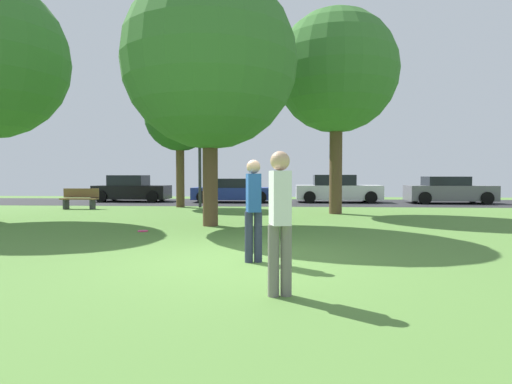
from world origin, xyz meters
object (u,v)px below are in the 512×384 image
object	(u,v)px
park_bench	(80,198)
maple_tree_far	(336,72)
parked_car_blue	(232,191)
birch_tree_lone	(210,62)
person_catcher	(253,205)
street_lamp_post	(200,159)
parked_car_white	(337,190)
frisbee_disc	(143,231)
person_thrower	(280,215)
parked_car_grey	(449,191)
maple_tree_near	(180,117)
parked_car_black	(132,190)

from	to	relation	value
park_bench	maple_tree_far	bearing A→B (deg)	171.79
parked_car_blue	birch_tree_lone	bearing A→B (deg)	-86.38
person_catcher	street_lamp_post	xyz separation A→B (m)	(-3.38, 12.37, 1.27)
parked_car_white	frisbee_disc	bearing A→B (deg)	-117.54
person_thrower	frisbee_disc	distance (m)	7.02
frisbee_disc	parked_car_blue	size ratio (longest dim) A/B	0.06
person_catcher	parked_car_grey	xyz separation A→B (m)	(9.17, 16.03, -0.32)
maple_tree_far	person_thrower	world-z (taller)	maple_tree_far
maple_tree_near	frisbee_disc	size ratio (longest dim) A/B	21.71
maple_tree_far	person_thrower	xyz separation A→B (m)	(-2.02, -11.53, -4.44)
frisbee_disc	parked_car_grey	bearing A→B (deg)	44.55
person_thrower	frisbee_disc	bearing A→B (deg)	19.10
parked_car_blue	parked_car_grey	distance (m)	11.53
person_catcher	parked_car_grey	size ratio (longest dim) A/B	0.40
park_bench	parked_car_white	bearing A→B (deg)	-155.26
person_thrower	park_bench	size ratio (longest dim) A/B	1.12
maple_tree_near	parked_car_blue	bearing A→B (deg)	62.69
parked_car_blue	street_lamp_post	distance (m)	4.40
person_thrower	parked_car_blue	bearing A→B (deg)	-4.34
maple_tree_far	parked_car_grey	xyz separation A→B (m)	(6.68, 6.54, -4.78)
person_catcher	parked_car_white	bearing A→B (deg)	155.28
parked_car_blue	parked_car_white	size ratio (longest dim) A/B	0.97
maple_tree_far	frisbee_disc	distance (m)	9.70
maple_tree_far	frisbee_disc	world-z (taller)	maple_tree_far
person_thrower	parked_car_white	distance (m)	18.82
person_thrower	parked_car_blue	xyz separation A→B (m)	(-2.83, 18.36, -0.40)
frisbee_disc	park_bench	world-z (taller)	park_bench
birch_tree_lone	street_lamp_post	size ratio (longest dim) A/B	1.63
maple_tree_near	park_bench	size ratio (longest dim) A/B	3.66
birch_tree_lone	parked_car_white	world-z (taller)	birch_tree_lone
parked_car_black	maple_tree_far	bearing A→B (deg)	-33.49
birch_tree_lone	person_catcher	xyz separation A→B (m)	(1.65, -5.22, -3.80)
frisbee_disc	street_lamp_post	xyz separation A→B (m)	(-0.16, 8.53, 2.24)
parked_car_white	street_lamp_post	distance (m)	8.12
frisbee_disc	parked_car_grey	world-z (taller)	parked_car_grey
parked_car_black	birch_tree_lone	bearing A→B (deg)	-60.23
parked_car_white	street_lamp_post	size ratio (longest dim) A/B	1.02
person_thrower	parked_car_white	size ratio (longest dim) A/B	0.39
parked_car_black	parked_car_white	xyz separation A→B (m)	(11.51, 0.04, 0.01)
birch_tree_lone	park_bench	bearing A→B (deg)	139.37
maple_tree_near	person_catcher	xyz separation A→B (m)	(4.33, -12.49, -3.22)
maple_tree_far	maple_tree_near	world-z (taller)	maple_tree_far
frisbee_disc	maple_tree_far	bearing A→B (deg)	44.69
person_thrower	parked_car_white	xyz separation A→B (m)	(2.93, 18.59, -0.32)
maple_tree_near	parked_car_grey	bearing A→B (deg)	14.71
maple_tree_far	street_lamp_post	distance (m)	7.28
maple_tree_far	parked_car_blue	size ratio (longest dim) A/B	1.76
maple_tree_near	parked_car_black	world-z (taller)	maple_tree_near
maple_tree_near	parked_car_black	bearing A→B (deg)	133.24
birch_tree_lone	park_bench	xyz separation A→B (m)	(-6.82, 5.85, -4.32)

